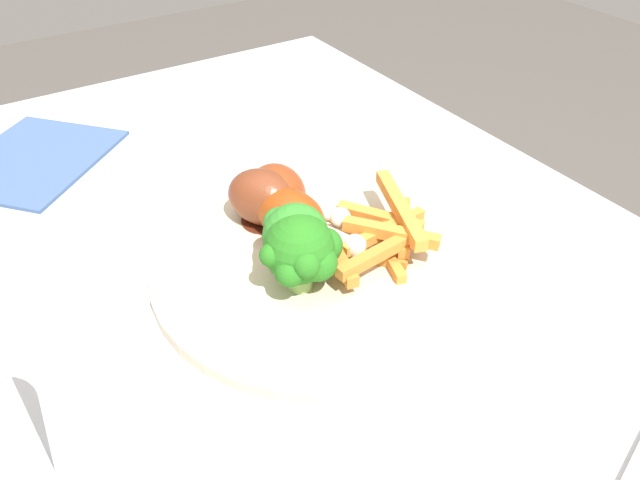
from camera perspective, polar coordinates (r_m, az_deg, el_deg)
dining_table at (r=0.59m, az=-3.24°, el=-15.28°), size 1.04×0.71×0.74m
dinner_plate at (r=0.53m, az=-0.00°, el=-2.22°), size 0.29×0.29×0.01m
broccoli_floret_front at (r=0.48m, az=-1.55°, el=-1.05°), size 0.06×0.07×0.07m
broccoli_floret_middle at (r=0.49m, az=-2.45°, el=0.13°), size 0.06×0.06×0.07m
carrot_fries_pile at (r=0.53m, az=5.19°, el=0.57°), size 0.11×0.12×0.04m
chicken_drumstick_near at (r=0.56m, az=-4.82°, el=3.80°), size 0.11×0.09×0.05m
chicken_drumstick_far at (r=0.54m, az=-2.48°, el=2.20°), size 0.12×0.07×0.04m
chicken_drumstick_extra at (r=0.56m, az=-3.93°, el=4.00°), size 0.13×0.07×0.05m
napkin at (r=0.75m, az=-24.87°, el=6.71°), size 0.22×0.22×0.00m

